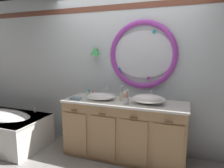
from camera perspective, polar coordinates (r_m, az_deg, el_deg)
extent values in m
plane|color=gray|center=(3.23, 0.37, -21.23)|extent=(14.00, 14.00, 0.00)
cube|color=silver|center=(3.36, 3.88, 3.47)|extent=(6.40, 0.08, 2.60)
cube|color=brown|center=(3.37, 3.85, 20.92)|extent=(6.27, 0.01, 0.09)
ellipsoid|color=silver|center=(3.22, 8.58, 8.11)|extent=(0.98, 0.02, 0.74)
torus|color=purple|center=(3.21, 8.56, 8.11)|extent=(1.07, 0.08, 1.07)
cube|color=#2866B7|center=(3.14, 17.41, 7.74)|extent=(0.05, 0.01, 0.05)
cube|color=teal|center=(3.19, 11.77, 14.24)|extent=(0.05, 0.01, 0.05)
cube|color=#2866B7|center=(3.32, 1.27, 11.43)|extent=(0.04, 0.01, 0.04)
cube|color=#2866B7|center=(3.32, 2.01, 4.17)|extent=(0.05, 0.01, 0.05)
cube|color=purple|center=(3.21, 10.24, 1.63)|extent=(0.05, 0.01, 0.05)
cylinder|color=#4C3823|center=(3.44, -4.46, 9.58)|extent=(0.02, 0.09, 0.02)
cone|color=green|center=(3.39, -4.81, 9.24)|extent=(0.17, 0.17, 0.14)
cube|color=tan|center=(3.23, 3.41, -12.75)|extent=(1.83, 0.60, 0.86)
cube|color=silver|center=(3.09, 3.49, -5.07)|extent=(1.87, 0.64, 0.03)
cube|color=silver|center=(3.38, 4.93, -5.15)|extent=(1.83, 0.02, 0.11)
cube|color=tan|center=(3.24, -10.35, -13.61)|extent=(0.38, 0.02, 0.65)
cylinder|color=#422D1E|center=(3.11, -10.66, -7.39)|extent=(0.10, 0.01, 0.01)
cube|color=tan|center=(3.05, -2.66, -15.00)|extent=(0.38, 0.02, 0.65)
cylinder|color=#422D1E|center=(2.90, -2.81, -8.43)|extent=(0.10, 0.01, 0.01)
cube|color=tan|center=(2.91, 6.00, -16.24)|extent=(0.38, 0.02, 0.65)
cylinder|color=#422D1E|center=(2.76, 6.07, -9.41)|extent=(0.10, 0.01, 0.01)
cube|color=tan|center=(2.85, 15.38, -17.17)|extent=(0.38, 0.02, 0.65)
cylinder|color=#422D1E|center=(2.69, 15.70, -10.22)|extent=(0.10, 0.01, 0.01)
cube|color=white|center=(4.17, -28.90, -11.16)|extent=(1.64, 0.86, 0.53)
cylinder|color=silver|center=(4.01, -20.96, -6.64)|extent=(0.04, 0.04, 0.11)
ellipsoid|color=white|center=(3.17, -3.02, -3.46)|extent=(0.43, 0.31, 0.10)
torus|color=white|center=(3.17, -3.02, -3.42)|extent=(0.45, 0.45, 0.02)
cylinder|color=silver|center=(3.17, -3.02, -3.42)|extent=(0.03, 0.03, 0.01)
ellipsoid|color=white|center=(2.95, 10.15, -4.18)|extent=(0.46, 0.31, 0.14)
torus|color=white|center=(2.95, 10.15, -4.11)|extent=(0.48, 0.48, 0.02)
cylinder|color=silver|center=(2.95, 10.15, -4.11)|extent=(0.03, 0.03, 0.01)
cylinder|color=silver|center=(3.41, -1.29, -3.25)|extent=(0.05, 0.05, 0.02)
cylinder|color=silver|center=(3.39, -1.30, -2.10)|extent=(0.02, 0.02, 0.12)
sphere|color=silver|center=(3.38, -1.30, -1.11)|extent=(0.03, 0.03, 0.03)
cylinder|color=silver|center=(3.33, -1.68, -1.28)|extent=(0.02, 0.12, 0.02)
cylinder|color=silver|center=(3.43, -2.56, -2.82)|extent=(0.04, 0.04, 0.06)
cylinder|color=silver|center=(3.37, 0.00, -3.03)|extent=(0.04, 0.04, 0.06)
cube|color=silver|center=(3.43, -2.57, -2.26)|extent=(0.05, 0.01, 0.01)
cube|color=silver|center=(3.37, 0.00, -2.46)|extent=(0.05, 0.01, 0.01)
cylinder|color=silver|center=(3.21, 10.96, -4.19)|extent=(0.05, 0.05, 0.02)
cylinder|color=silver|center=(3.20, 10.99, -2.97)|extent=(0.02, 0.02, 0.12)
sphere|color=silver|center=(3.19, 11.03, -1.92)|extent=(0.03, 0.03, 0.03)
cylinder|color=silver|center=(3.13, 10.86, -2.10)|extent=(0.02, 0.11, 0.02)
cylinder|color=silver|center=(3.22, 9.59, -3.75)|extent=(0.04, 0.04, 0.06)
cylinder|color=silver|center=(3.20, 12.35, -3.94)|extent=(0.04, 0.04, 0.06)
cube|color=silver|center=(3.22, 9.61, -3.16)|extent=(0.05, 0.01, 0.01)
cube|color=silver|center=(3.19, 12.37, -3.34)|extent=(0.05, 0.01, 0.01)
cylinder|color=white|center=(3.26, 2.77, -3.25)|extent=(0.08, 0.08, 0.09)
torus|color=white|center=(3.25, 2.78, -2.52)|extent=(0.09, 0.09, 0.01)
cylinder|color=blue|center=(3.25, 3.00, -2.29)|extent=(0.02, 0.04, 0.17)
cube|color=white|center=(3.23, 3.01, -0.59)|extent=(0.02, 0.02, 0.03)
cylinder|color=yellow|center=(3.25, 2.56, -2.35)|extent=(0.02, 0.02, 0.17)
cube|color=white|center=(3.23, 2.57, -0.72)|extent=(0.02, 0.02, 0.02)
cylinder|color=silver|center=(2.89, 4.03, -4.77)|extent=(0.08, 0.08, 0.10)
torus|color=silver|center=(2.88, 4.04, -3.84)|extent=(0.09, 0.09, 0.01)
cylinder|color=#E0383D|center=(2.87, 4.45, -3.78)|extent=(0.04, 0.03, 0.18)
cube|color=white|center=(2.85, 4.48, -1.80)|extent=(0.02, 0.02, 0.03)
cylinder|color=pink|center=(2.90, 4.22, -3.78)|extent=(0.03, 0.01, 0.17)
cube|color=white|center=(2.88, 4.24, -1.93)|extent=(0.02, 0.02, 0.02)
cylinder|color=yellow|center=(2.88, 3.55, -3.93)|extent=(0.02, 0.02, 0.16)
cube|color=white|center=(2.86, 3.57, -2.17)|extent=(0.02, 0.02, 0.02)
cylinder|color=orange|center=(2.86, 3.80, -4.06)|extent=(0.03, 0.04, 0.15)
cube|color=white|center=(2.84, 3.82, -2.33)|extent=(0.02, 0.02, 0.03)
cylinder|color=#EFE5C6|center=(3.06, 2.59, -3.67)|extent=(0.06, 0.06, 0.13)
cylinder|color=silver|center=(3.05, 2.60, -2.34)|extent=(0.04, 0.04, 0.02)
cylinder|color=silver|center=(3.03, 2.50, -2.14)|extent=(0.01, 0.04, 0.01)
cube|color=#7593A8|center=(3.22, -10.16, -4.16)|extent=(0.17, 0.10, 0.02)
cube|color=#7593A8|center=(3.21, -10.17, -3.85)|extent=(0.16, 0.10, 0.02)
cube|color=beige|center=(3.49, -5.90, -2.80)|extent=(0.16, 0.09, 0.04)
cylinder|color=#19ADB2|center=(3.49, -6.46, -1.86)|extent=(0.02, 0.02, 0.07)
cylinder|color=pink|center=(3.46, -5.37, -2.04)|extent=(0.02, 0.02, 0.06)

